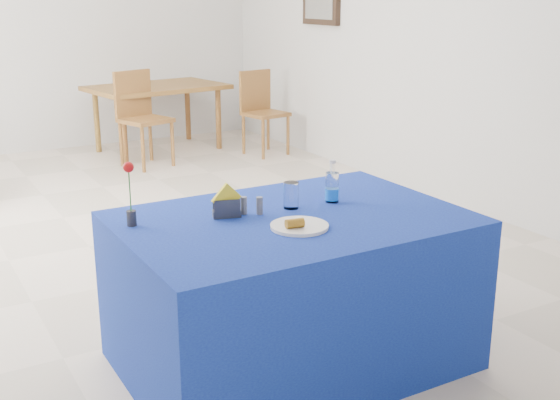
% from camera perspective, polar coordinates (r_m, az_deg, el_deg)
% --- Properties ---
extents(floor, '(7.00, 7.00, 0.00)m').
position_cam_1_polar(floor, '(5.44, -9.61, -2.73)').
color(floor, beige).
rests_on(floor, ground).
extents(plate, '(0.26, 0.26, 0.01)m').
position_cam_1_polar(plate, '(3.14, 1.59, -2.14)').
color(plate, white).
rests_on(plate, blue_table).
extents(drinking_glass, '(0.08, 0.08, 0.13)m').
position_cam_1_polar(drinking_glass, '(3.41, 0.92, 0.38)').
color(drinking_glass, silver).
rests_on(drinking_glass, blue_table).
extents(salt_shaker, '(0.03, 0.03, 0.08)m').
position_cam_1_polar(salt_shaker, '(3.32, -2.95, -0.45)').
color(salt_shaker, slate).
rests_on(salt_shaker, blue_table).
extents(pepper_shaker, '(0.03, 0.03, 0.08)m').
position_cam_1_polar(pepper_shaker, '(3.32, -1.67, -0.46)').
color(pepper_shaker, slate).
rests_on(pepper_shaker, blue_table).
extents(blue_table, '(1.60, 1.10, 0.76)m').
position_cam_1_polar(blue_table, '(3.43, 0.96, -7.38)').
color(blue_table, navy).
rests_on(blue_table, floor).
extents(water_bottle, '(0.07, 0.07, 0.21)m').
position_cam_1_polar(water_bottle, '(3.52, 4.25, 0.98)').
color(water_bottle, silver).
rests_on(water_bottle, blue_table).
extents(napkin_holder, '(0.15, 0.09, 0.17)m').
position_cam_1_polar(napkin_holder, '(3.28, -4.37, -0.57)').
color(napkin_holder, '#3D3C42').
rests_on(napkin_holder, blue_table).
extents(rose_vase, '(0.05, 0.05, 0.30)m').
position_cam_1_polar(rose_vase, '(3.20, -12.08, 0.37)').
color(rose_vase, '#26262B').
rests_on(rose_vase, blue_table).
extents(oak_table, '(1.60, 1.15, 0.76)m').
position_cam_1_polar(oak_table, '(8.23, -9.97, 8.63)').
color(oak_table, olive).
rests_on(oak_table, floor).
extents(chair_bg_left, '(0.55, 0.55, 0.99)m').
position_cam_1_polar(chair_bg_left, '(7.55, -11.32, 7.07)').
color(chair_bg_left, brown).
rests_on(chair_bg_left, floor).
extents(chair_bg_right, '(0.48, 0.48, 0.93)m').
position_cam_1_polar(chair_bg_right, '(7.98, -1.57, 7.63)').
color(chair_bg_right, brown).
rests_on(chair_bg_right, floor).
extents(banana_pieces, '(0.09, 0.05, 0.04)m').
position_cam_1_polar(banana_pieces, '(3.09, 1.22, -1.90)').
color(banana_pieces, gold).
rests_on(banana_pieces, plate).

